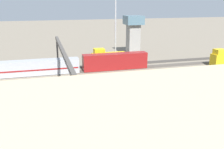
# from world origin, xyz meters

# --- Properties ---
(ground_plane) EXTENTS (400.00, 400.00, 0.00)m
(ground_plane) POSITION_xyz_m (0.00, 0.00, 0.00)
(ground_plane) COLOR #756B5B
(track_bed_0) EXTENTS (140.00, 2.80, 0.12)m
(track_bed_0) POSITION_xyz_m (0.00, -17.50, 0.06)
(track_bed_0) COLOR #3D3833
(track_bed_0) RESTS_ON ground_plane
(track_bed_1) EXTENTS (140.00, 2.80, 0.12)m
(track_bed_1) POSITION_xyz_m (0.00, -12.50, 0.06)
(track_bed_1) COLOR #4C443D
(track_bed_1) RESTS_ON ground_plane
(track_bed_2) EXTENTS (140.00, 2.80, 0.12)m
(track_bed_2) POSITION_xyz_m (0.00, -7.50, 0.06)
(track_bed_2) COLOR #4C443D
(track_bed_2) RESTS_ON ground_plane
(track_bed_3) EXTENTS (140.00, 2.80, 0.12)m
(track_bed_3) POSITION_xyz_m (0.00, -2.50, 0.06)
(track_bed_3) COLOR #3D3833
(track_bed_3) RESTS_ON ground_plane
(track_bed_4) EXTENTS (140.00, 2.80, 0.12)m
(track_bed_4) POSITION_xyz_m (0.00, 2.50, 0.06)
(track_bed_4) COLOR #4C443D
(track_bed_4) RESTS_ON ground_plane
(track_bed_5) EXTENTS (140.00, 2.80, 0.12)m
(track_bed_5) POSITION_xyz_m (0.00, 7.50, 0.06)
(track_bed_5) COLOR #3D3833
(track_bed_5) RESTS_ON ground_plane
(track_bed_6) EXTENTS (140.00, 2.80, 0.12)m
(track_bed_6) POSITION_xyz_m (0.00, 12.50, 0.06)
(track_bed_6) COLOR #3D3833
(track_bed_6) RESTS_ON ground_plane
(track_bed_7) EXTENTS (140.00, 2.80, 0.12)m
(track_bed_7) POSITION_xyz_m (0.00, 17.50, 0.06)
(track_bed_7) COLOR #3D3833
(track_bed_7) RESTS_ON ground_plane
(train_on_track_6) EXTENTS (119.80, 3.06, 5.00)m
(train_on_track_6) POSITION_xyz_m (-2.42, 12.50, 2.59)
(train_on_track_6) COLOR #B7BABF
(train_on_track_6) RESTS_ON ground_plane
(train_on_track_1) EXTENTS (66.40, 3.06, 4.40)m
(train_on_track_1) POSITION_xyz_m (20.79, -12.50, 2.09)
(train_on_track_1) COLOR maroon
(train_on_track_1) RESTS_ON ground_plane
(train_on_track_0) EXTENTS (10.00, 3.00, 5.00)m
(train_on_track_0) POSITION_xyz_m (-2.41, -17.50, 2.16)
(train_on_track_0) COLOR gold
(train_on_track_0) RESTS_ON ground_plane
(light_mast_0) EXTENTS (2.80, 0.70, 23.96)m
(light_mast_0) POSITION_xyz_m (-5.66, -21.15, 15.55)
(light_mast_0) COLOR #9EA0A5
(light_mast_0) RESTS_ON ground_plane
(signal_gantry) EXTENTS (0.70, 40.00, 8.80)m
(signal_gantry) POSITION_xyz_m (12.03, 0.00, 7.73)
(signal_gantry) COLOR #4C4742
(signal_gantry) RESTS_ON ground_plane
(control_tower) EXTENTS (6.00, 6.00, 13.49)m
(control_tower) POSITION_xyz_m (-14.93, -30.89, 7.88)
(control_tower) COLOR gray
(control_tower) RESTS_ON ground_plane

